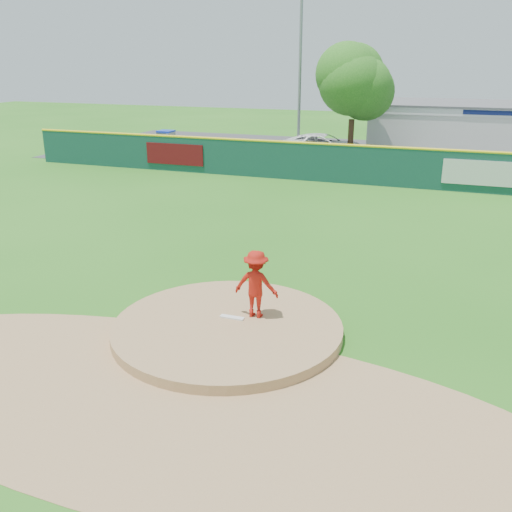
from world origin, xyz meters
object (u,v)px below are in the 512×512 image
(pitcher, at_px, (256,284))
(playground_slide, at_px, (166,142))
(pool_building_grp, at_px, (485,127))
(light_pole_left, at_px, (300,61))
(deciduous_tree, at_px, (353,87))
(van, at_px, (323,146))

(pitcher, distance_m, playground_slide, 27.39)
(pool_building_grp, relative_size, light_pole_left, 1.38)
(playground_slide, distance_m, light_pole_left, 10.53)
(light_pole_left, bearing_deg, pool_building_grp, 22.60)
(pool_building_grp, relative_size, deciduous_tree, 2.07)
(playground_slide, xyz_separation_m, deciduous_tree, (12.45, 1.42, 3.76))
(playground_slide, relative_size, deciduous_tree, 0.38)
(pool_building_grp, bearing_deg, van, -145.29)
(pool_building_grp, bearing_deg, pitcher, -99.95)
(pitcher, relative_size, playground_slide, 0.59)
(deciduous_tree, bearing_deg, light_pole_left, 153.43)
(pool_building_grp, height_order, playground_slide, pool_building_grp)
(pitcher, distance_m, light_pole_left, 27.60)
(pool_building_grp, xyz_separation_m, playground_slide, (-20.45, -8.42, -0.87))
(pitcher, xyz_separation_m, deciduous_tree, (-2.50, 24.36, 3.46))
(pitcher, bearing_deg, light_pole_left, -78.04)
(van, bearing_deg, light_pole_left, 52.67)
(van, distance_m, deciduous_tree, 4.16)
(pitcher, xyz_separation_m, light_pole_left, (-6.50, 26.36, 4.96))
(deciduous_tree, height_order, light_pole_left, light_pole_left)
(van, bearing_deg, deciduous_tree, -95.17)
(deciduous_tree, bearing_deg, pool_building_grp, 41.16)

